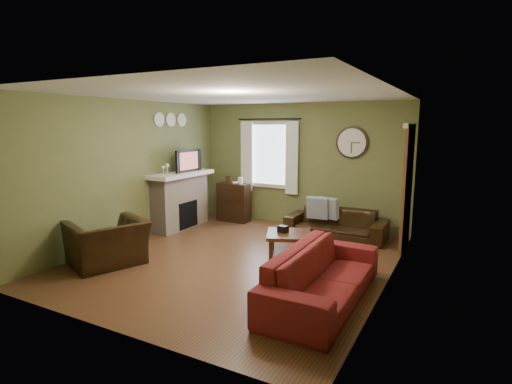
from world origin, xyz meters
The scene contains 31 objects.
floor centered at (0.00, 0.00, 0.00)m, with size 4.60×5.20×0.00m, color brown.
ceiling centered at (0.00, 0.00, 2.60)m, with size 4.60×5.20×0.00m, color white.
wall_left centered at (-2.30, 0.00, 1.30)m, with size 0.00×5.20×2.60m, color olive.
wall_right centered at (2.30, 0.00, 1.30)m, with size 0.00×5.20×2.60m, color olive.
wall_back centered at (0.00, 2.60, 1.30)m, with size 4.60×0.00×2.60m, color olive.
wall_front centered at (0.00, -2.60, 1.30)m, with size 4.60×0.00×2.60m, color olive.
fireplace centered at (-2.10, 1.15, 0.55)m, with size 0.40×1.40×1.10m, color tan.
firebox centered at (-1.91, 1.15, 0.30)m, with size 0.04×0.60×0.55m, color black.
mantel centered at (-2.07, 1.15, 1.14)m, with size 0.58×1.60×0.08m, color white.
tv centered at (-2.05, 1.30, 1.35)m, with size 0.60×0.08×0.35m, color black.
tv_screen centered at (-1.97, 1.30, 1.41)m, with size 0.02×0.62×0.36m, color #994C3F.
medallion_left centered at (-2.28, 0.80, 2.25)m, with size 0.28×0.28×0.03m, color white.
medallion_mid centered at (-2.28, 1.15, 2.25)m, with size 0.28×0.28×0.03m, color white.
medallion_right centered at (-2.28, 1.50, 2.25)m, with size 0.28×0.28×0.03m, color white.
window_pane centered at (-0.70, 2.58, 1.50)m, with size 1.00×0.02×1.30m, color silver, non-canonical shape.
curtain_rod centered at (-0.70, 2.48, 2.27)m, with size 0.03×0.03×1.50m, color black.
curtain_left centered at (-1.25, 2.48, 1.45)m, with size 0.28×0.04×1.55m, color white.
curtain_right centered at (-0.15, 2.48, 1.45)m, with size 0.28×0.04×1.55m, color white.
wall_clock centered at (1.10, 2.55, 1.80)m, with size 0.64×0.06×0.64m, color white, non-canonical shape.
door centered at (2.27, 1.85, 1.05)m, with size 0.05×0.90×2.10m, color brown.
bookshelf centered at (-1.42, 2.17, 0.43)m, with size 0.72×0.31×0.86m, color black, non-canonical shape.
book centered at (-1.47, 2.22, 0.96)m, with size 0.16×0.22×0.02m, color #462411.
sofa_brown centered at (1.00, 1.97, 0.28)m, with size 1.89×0.74×0.55m, color black.
pillow_left centered at (0.64, 1.94, 0.55)m, with size 0.42×0.13×0.42m, color gray.
pillow_right centered at (0.82, 2.01, 0.55)m, with size 0.41×0.12×0.41m, color gray.
sofa_red centered at (1.70, -0.85, 0.33)m, with size 2.25×0.88×0.66m, color maroon.
armchair centered at (-1.65, -1.19, 0.35)m, with size 1.08×0.94×0.70m, color black.
coffee_table centered at (0.63, 0.56, 0.19)m, with size 0.71×0.71×0.38m, color #462411, non-canonical shape.
tissue_box centered at (0.53, 0.55, 0.40)m, with size 0.15×0.15×0.11m, color black.
wine_glass_a centered at (-2.05, 0.61, 1.27)m, with size 0.06×0.06×0.18m, color white, non-canonical shape.
wine_glass_b centered at (-2.05, 0.72, 1.29)m, with size 0.07×0.07×0.21m, color white, non-canonical shape.
Camera 1 is at (3.16, -5.33, 2.14)m, focal length 28.00 mm.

